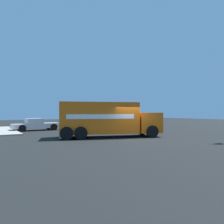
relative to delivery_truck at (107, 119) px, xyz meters
The scene contains 3 objects.
ground_plane 2.79m from the delivery_truck, 146.38° to the right, with size 100.00×100.00×0.00m, color black.
delivery_truck is the anchor object (origin of this frame).
pickup_silver 10.65m from the delivery_truck, 20.08° to the left, with size 2.46×5.29×1.38m.
Camera 1 is at (-13.70, 10.34, 2.09)m, focal length 34.63 mm.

